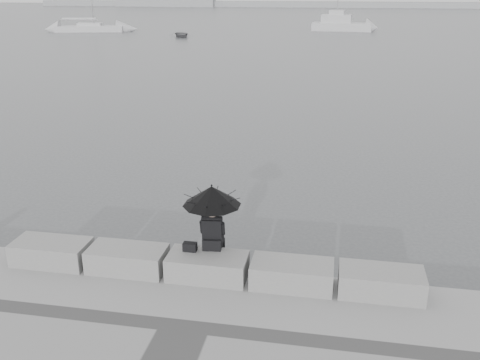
% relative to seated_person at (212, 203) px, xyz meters
% --- Properties ---
extents(ground, '(360.00, 360.00, 0.00)m').
position_rel_seated_person_xyz_m(ground, '(-0.03, 0.10, -2.01)').
color(ground, '#484B4D').
rests_on(ground, ground).
extents(stone_block_far_left, '(1.60, 0.80, 0.50)m').
position_rel_seated_person_xyz_m(stone_block_far_left, '(-3.43, -0.35, -1.26)').
color(stone_block_far_left, gray).
rests_on(stone_block_far_left, promenade).
extents(stone_block_left, '(1.60, 0.80, 0.50)m').
position_rel_seated_person_xyz_m(stone_block_left, '(-1.73, -0.35, -1.26)').
color(stone_block_left, gray).
rests_on(stone_block_left, promenade).
extents(stone_block_centre, '(1.60, 0.80, 0.50)m').
position_rel_seated_person_xyz_m(stone_block_centre, '(-0.03, -0.35, -1.26)').
color(stone_block_centre, gray).
rests_on(stone_block_centre, promenade).
extents(stone_block_right, '(1.60, 0.80, 0.50)m').
position_rel_seated_person_xyz_m(stone_block_right, '(1.67, -0.35, -1.26)').
color(stone_block_right, gray).
rests_on(stone_block_right, promenade).
extents(stone_block_far_right, '(1.60, 0.80, 0.50)m').
position_rel_seated_person_xyz_m(stone_block_far_right, '(3.37, -0.35, -1.26)').
color(stone_block_far_right, gray).
rests_on(stone_block_far_right, promenade).
extents(seated_person, '(1.18, 1.18, 1.39)m').
position_rel_seated_person_xyz_m(seated_person, '(0.00, 0.00, 0.00)').
color(seated_person, black).
rests_on(seated_person, stone_block_centre).
extents(bag, '(0.28, 0.16, 0.18)m').
position_rel_seated_person_xyz_m(bag, '(-0.42, -0.21, -0.92)').
color(bag, black).
rests_on(bag, stone_block_centre).
extents(distant_landmass, '(180.00, 8.00, 2.80)m').
position_rel_seated_person_xyz_m(distant_landmass, '(-8.17, 154.61, -1.11)').
color(distant_landmass, '#9B9EA0').
rests_on(distant_landmass, ground).
extents(sailboat_left, '(9.42, 4.53, 12.90)m').
position_rel_seated_person_xyz_m(sailboat_left, '(-31.90, 61.89, -1.50)').
color(sailboat_left, silver).
rests_on(sailboat_left, ground).
extents(motor_cruiser, '(8.52, 3.76, 4.50)m').
position_rel_seated_person_xyz_m(motor_cruiser, '(2.40, 69.72, -1.11)').
color(motor_cruiser, silver).
rests_on(motor_cruiser, ground).
extents(dinghy, '(3.87, 3.00, 0.61)m').
position_rel_seated_person_xyz_m(dinghy, '(-17.23, 56.51, -1.70)').
color(dinghy, gray).
rests_on(dinghy, ground).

